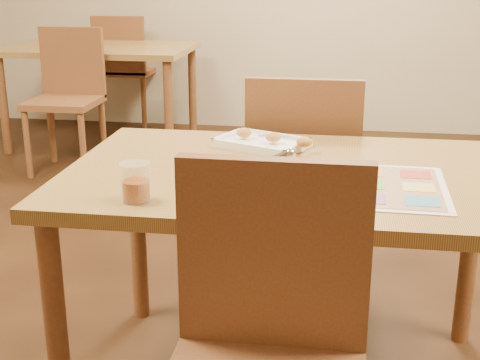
# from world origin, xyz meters

# --- Properties ---
(dining_table) EXTENTS (1.30, 0.85, 0.72)m
(dining_table) POSITION_xyz_m (0.00, 0.00, 0.63)
(dining_table) COLOR olive
(dining_table) RESTS_ON ground
(chair_near) EXTENTS (0.42, 0.42, 0.47)m
(chair_near) POSITION_xyz_m (0.00, -0.60, 0.57)
(chair_near) COLOR brown
(chair_near) RESTS_ON ground
(chair_far) EXTENTS (0.42, 0.42, 0.47)m
(chair_far) POSITION_xyz_m (-0.00, 0.60, 0.57)
(chair_far) COLOR brown
(chair_far) RESTS_ON ground
(bg_table) EXTENTS (1.30, 0.85, 0.72)m
(bg_table) POSITION_xyz_m (-1.60, 2.80, 0.63)
(bg_table) COLOR olive
(bg_table) RESTS_ON ground
(bg_chair_near) EXTENTS (0.42, 0.42, 0.47)m
(bg_chair_near) POSITION_xyz_m (-1.60, 2.20, 0.57)
(bg_chair_near) COLOR brown
(bg_chair_near) RESTS_ON ground
(bg_chair_far) EXTENTS (0.42, 0.42, 0.47)m
(bg_chair_far) POSITION_xyz_m (-1.60, 3.30, 0.57)
(bg_chair_far) COLOR brown
(bg_chair_far) RESTS_ON ground
(plate) EXTENTS (0.27, 0.27, 0.01)m
(plate) POSITION_xyz_m (-0.11, -0.27, 0.73)
(plate) COLOR white
(plate) RESTS_ON dining_table
(pizza) EXTENTS (0.21, 0.21, 0.03)m
(pizza) POSITION_xyz_m (-0.11, -0.27, 0.75)
(pizza) COLOR #C37F42
(pizza) RESTS_ON plate
(pizza_cutter) EXTENTS (0.15, 0.07, 0.09)m
(pizza_cutter) POSITION_xyz_m (-0.06, -0.25, 0.80)
(pizza_cutter) COLOR silver
(pizza_cutter) RESTS_ON pizza
(appetizer_tray) EXTENTS (0.33, 0.28, 0.05)m
(appetizer_tray) POSITION_xyz_m (-0.11, 0.24, 0.73)
(appetizer_tray) COLOR white
(appetizer_tray) RESTS_ON dining_table
(glass_tumbler) EXTENTS (0.08, 0.08, 0.10)m
(glass_tumbler) POSITION_xyz_m (-0.36, -0.32, 0.76)
(glass_tumbler) COLOR #803609
(glass_tumbler) RESTS_ON dining_table
(menu) EXTENTS (0.29, 0.40, 0.00)m
(menu) POSITION_xyz_m (0.28, -0.12, 0.72)
(menu) COLOR white
(menu) RESTS_ON dining_table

